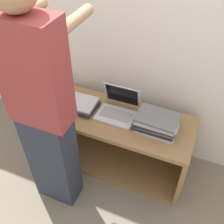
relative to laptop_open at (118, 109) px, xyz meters
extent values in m
plane|color=#756B5B|center=(0.00, -0.31, -0.63)|extent=(12.00, 12.00, 0.00)
cube|color=silver|center=(0.00, 0.32, 0.57)|extent=(8.00, 0.05, 2.40)
cube|color=olive|center=(0.00, -0.05, -0.07)|extent=(1.31, 0.52, 0.04)
cube|color=olive|center=(0.00, -0.05, -0.61)|extent=(1.31, 0.52, 0.04)
cube|color=olive|center=(-0.64, -0.05, -0.34)|extent=(0.04, 0.52, 0.51)
cube|color=olive|center=(0.64, -0.05, -0.34)|extent=(0.04, 0.52, 0.51)
cube|color=olive|center=(0.00, 0.19, -0.34)|extent=(1.24, 0.04, 0.51)
cube|color=#B7B7BC|center=(0.00, -0.05, -0.04)|extent=(0.32, 0.22, 0.02)
cube|color=gray|center=(0.00, -0.04, -0.03)|extent=(0.26, 0.12, 0.00)
cube|color=#B7B7BC|center=(0.00, 0.10, 0.08)|extent=(0.32, 0.07, 0.22)
cube|color=black|center=(0.00, 0.09, 0.08)|extent=(0.28, 0.06, 0.19)
cube|color=slate|center=(-0.35, -0.05, -0.04)|extent=(0.32, 0.22, 0.02)
cube|color=#232326|center=(-0.34, -0.05, -0.02)|extent=(0.32, 0.23, 0.02)
cube|color=#B7B7BC|center=(-0.35, -0.04, 0.00)|extent=(0.32, 0.23, 0.02)
cube|color=#B7B7BC|center=(0.35, -0.05, -0.04)|extent=(0.33, 0.24, 0.02)
cube|color=#232326|center=(0.34, -0.05, -0.02)|extent=(0.32, 0.22, 0.02)
cube|color=slate|center=(0.35, -0.04, 0.00)|extent=(0.32, 0.22, 0.02)
cube|color=#232326|center=(0.34, -0.04, 0.02)|extent=(0.33, 0.24, 0.02)
cube|color=#B7B7BC|center=(0.34, -0.05, 0.04)|extent=(0.32, 0.23, 0.02)
cube|color=#B7B7BC|center=(0.35, -0.05, 0.06)|extent=(0.32, 0.23, 0.02)
cube|color=slate|center=(0.34, -0.05, 0.08)|extent=(0.33, 0.24, 0.02)
cube|color=#2D3342|center=(-0.32, -0.54, -0.19)|extent=(0.34, 0.20, 0.88)
cube|color=#993838|center=(-0.32, -0.54, 0.60)|extent=(0.40, 0.20, 0.70)
cylinder|color=tan|center=(-0.48, -0.28, 0.84)|extent=(0.07, 0.32, 0.07)
cylinder|color=tan|center=(-0.16, -0.28, 0.84)|extent=(0.07, 0.32, 0.07)
camera|label=1|loc=(0.58, -1.52, 1.44)|focal=42.00mm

